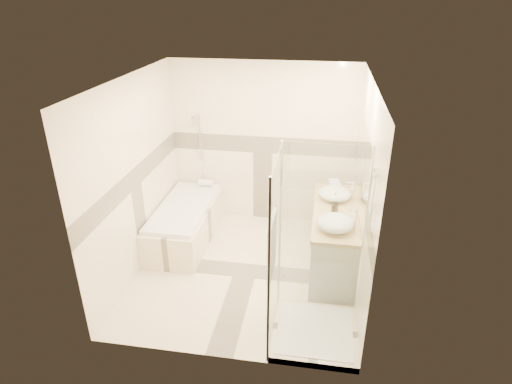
# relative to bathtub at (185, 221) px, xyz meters

# --- Properties ---
(room) EXTENTS (2.82, 3.02, 2.52)m
(room) POSITION_rel_bathtub_xyz_m (1.08, -0.64, 0.95)
(room) COLOR beige
(room) RESTS_ON ground
(bathtub) EXTENTS (0.75, 1.70, 0.56)m
(bathtub) POSITION_rel_bathtub_xyz_m (0.00, 0.00, 0.00)
(bathtub) COLOR #F6E5C5
(bathtub) RESTS_ON ground
(vanity) EXTENTS (0.58, 1.62, 0.85)m
(vanity) POSITION_rel_bathtub_xyz_m (2.15, -0.35, 0.12)
(vanity) COLOR white
(vanity) RESTS_ON ground
(shower_enclosure) EXTENTS (0.96, 0.93, 2.04)m
(shower_enclosure) POSITION_rel_bathtub_xyz_m (1.86, -1.62, 0.20)
(shower_enclosure) COLOR #F6E5C5
(shower_enclosure) RESTS_ON ground
(vessel_sink_near) EXTENTS (0.43, 0.43, 0.17)m
(vessel_sink_near) POSITION_rel_bathtub_xyz_m (2.13, -0.03, 0.63)
(vessel_sink_near) COLOR white
(vessel_sink_near) RESTS_ON vanity
(vessel_sink_far) EXTENTS (0.43, 0.43, 0.17)m
(vessel_sink_far) POSITION_rel_bathtub_xyz_m (2.13, -0.84, 0.63)
(vessel_sink_far) COLOR white
(vessel_sink_far) RESTS_ON vanity
(faucet_near) EXTENTS (0.11, 0.03, 0.27)m
(faucet_near) POSITION_rel_bathtub_xyz_m (2.35, -0.03, 0.70)
(faucet_near) COLOR silver
(faucet_near) RESTS_ON vanity
(faucet_far) EXTENTS (0.11, 0.03, 0.28)m
(faucet_far) POSITION_rel_bathtub_xyz_m (2.35, -0.84, 0.70)
(faucet_far) COLOR silver
(faucet_far) RESTS_ON vanity
(amenity_bottle_a) EXTENTS (0.09, 0.09, 0.15)m
(amenity_bottle_a) POSITION_rel_bathtub_xyz_m (2.13, -0.41, 0.62)
(amenity_bottle_a) COLOR black
(amenity_bottle_a) RESTS_ON vanity
(amenity_bottle_b) EXTENTS (0.15, 0.15, 0.15)m
(amenity_bottle_b) POSITION_rel_bathtub_xyz_m (2.13, -0.18, 0.62)
(amenity_bottle_b) COLOR black
(amenity_bottle_b) RESTS_ON vanity
(folded_towels) EXTENTS (0.18, 0.26, 0.08)m
(folded_towels) POSITION_rel_bathtub_xyz_m (2.13, 0.37, 0.58)
(folded_towels) COLOR white
(folded_towels) RESTS_ON vanity
(rolled_towel) EXTENTS (0.23, 0.11, 0.11)m
(rolled_towel) POSITION_rel_bathtub_xyz_m (0.14, 0.71, 0.31)
(rolled_towel) COLOR white
(rolled_towel) RESTS_ON bathtub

